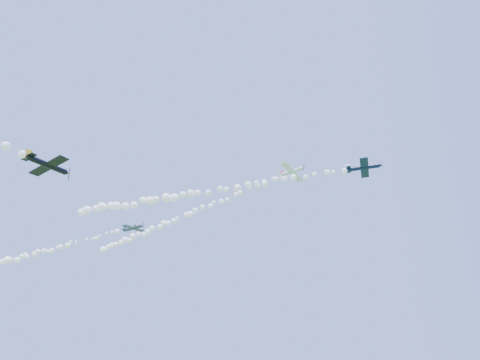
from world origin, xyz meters
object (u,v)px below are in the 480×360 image
(plane_grey, at_px, (133,228))
(plane_black, at_px, (48,165))
(plane_white, at_px, (292,171))
(plane_navy, at_px, (364,167))

(plane_grey, bearing_deg, plane_black, -64.82)
(plane_black, bearing_deg, plane_white, -14.64)
(plane_white, relative_size, plane_navy, 0.95)
(plane_white, distance_m, plane_navy, 19.66)
(plane_white, xyz_separation_m, plane_navy, (16.27, -8.60, -6.94))
(plane_navy, bearing_deg, plane_grey, 179.59)
(plane_white, xyz_separation_m, plane_black, (-26.16, -45.19, -19.53))
(plane_grey, relative_size, plane_black, 0.88)
(plane_white, bearing_deg, plane_navy, -5.06)
(plane_white, height_order, plane_black, plane_white)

